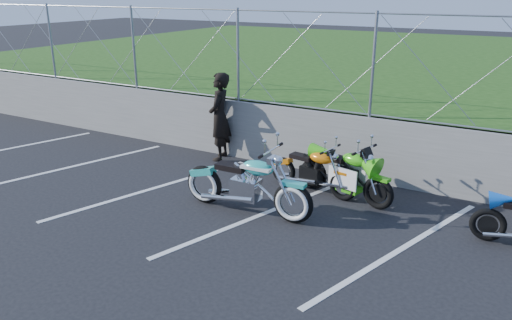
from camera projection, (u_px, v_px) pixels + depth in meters
The scene contains 9 objects.
ground at pixel (231, 238), 7.76m from camera, with size 90.00×90.00×0.00m, color black.
retaining_wall at pixel (320, 141), 10.42m from camera, with size 30.00×0.22×1.30m, color slate.
grass_field at pixel (424, 74), 18.64m from camera, with size 30.00×20.00×1.30m, color #204712.
chain_link_fence at pixel (324, 62), 9.88m from camera, with size 28.00×0.03×2.00m.
parking_lines at pixel (328, 230), 8.02m from camera, with size 18.29×4.31×0.01m.
cruiser_turquoise at pixel (248, 186), 8.50m from camera, with size 2.45×0.77×1.21m.
naked_orange at pixel (313, 172), 9.41m from camera, with size 1.87×0.63×0.94m.
sportbike_green at pixel (346, 176), 9.10m from camera, with size 1.97×0.72×1.04m.
person_standing at pixel (220, 117), 11.06m from camera, with size 0.72×0.47×1.96m, color black.
Camera 1 is at (3.76, -5.84, 3.69)m, focal length 35.00 mm.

